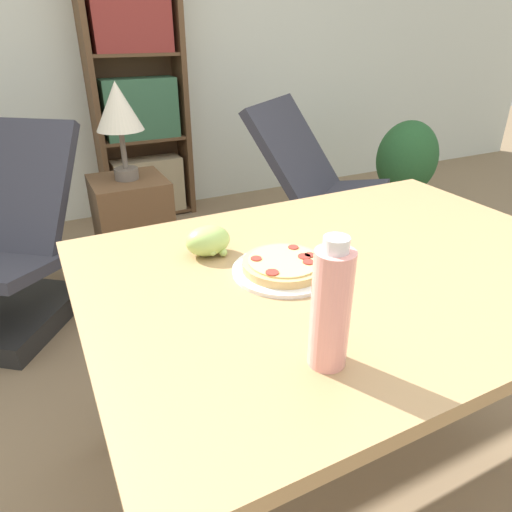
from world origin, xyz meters
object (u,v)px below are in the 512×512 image
Objects in this scene: pizza_on_plate at (284,267)px; table_lamp at (118,111)px; lounge_chair_far at (319,207)px; side_table at (135,238)px; bookshelf at (140,105)px; grape_bunch at (208,241)px; drink_bottle at (331,308)px; potted_plant_floor at (406,165)px.

pizza_on_plate is 1.31m from table_lamp.
lounge_chair_far is at bearing 52.42° from pizza_on_plate.
bookshelf is at bearing 72.46° from side_table.
pizza_on_plate is 1.36m from side_table.
grape_bunch is at bearing -91.01° from table_lamp.
side_table is 1.42× the size of table_lamp.
grape_bunch is at bearing 93.54° from drink_bottle.
lounge_chair_far reaches higher than potted_plant_floor.
bookshelf is at bearing 86.25° from lounge_chair_far.
table_lamp is at bearing 0.00° from side_table.
potted_plant_floor is (1.94, 1.58, -0.39)m from pizza_on_plate.
table_lamp is at bearing -171.86° from potted_plant_floor.
drink_bottle is 0.56× the size of table_lamp.
lounge_chair_far is 1.10m from side_table.
side_table is 2.06m from potted_plant_floor.
lounge_chair_far reaches higher than side_table.
potted_plant_floor reaches higher than side_table.
grape_bunch is 0.07× the size of bookshelf.
pizza_on_plate is 0.15× the size of bookshelf.
bookshelf is at bearing 72.46° from table_lamp.
pizza_on_plate is at bearing -53.97° from grape_bunch.
pizza_on_plate is at bearing 73.35° from drink_bottle.
pizza_on_plate is 0.58× the size of table_lamp.
table_lamp is at bearing 88.99° from grape_bunch.
drink_bottle is 2.82m from potted_plant_floor.
table_lamp is at bearing 94.72° from pizza_on_plate.
side_table is at bearing -107.54° from bookshelf.
side_table is 0.61m from table_lamp.
drink_bottle is at bearing -106.65° from pizza_on_plate.
drink_bottle is at bearing -86.46° from grape_bunch.
pizza_on_plate is at bearing -85.28° from table_lamp.
side_table is (-0.11, 1.29, -0.43)m from pizza_on_plate.
grape_bunch is at bearing -145.66° from potted_plant_floor.
grape_bunch is 2.53m from potted_plant_floor.
pizza_on_plate is at bearing -140.74° from potted_plant_floor.
bookshelf reaches higher than lounge_chair_far.
lounge_chair_far is at bearing 44.91° from grape_bunch.
bookshelf is 1.14m from table_lamp.
lounge_chair_far is 1.41m from bookshelf.
side_table is at bearing 90.39° from drink_bottle.
potted_plant_floor is at bearing 8.14° from table_lamp.
drink_bottle is at bearing -89.61° from table_lamp.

